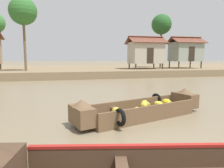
{
  "coord_description": "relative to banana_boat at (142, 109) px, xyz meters",
  "views": [
    {
      "loc": [
        -1.48,
        -2.65,
        2.01
      ],
      "look_at": [
        0.77,
        6.69,
        0.81
      ],
      "focal_mm": 32.81,
      "sensor_mm": 36.0,
      "label": 1
    }
  ],
  "objects": [
    {
      "name": "ground_plane",
      "position": [
        -1.13,
        6.25,
        -0.3
      ],
      "size": [
        300.0,
        300.0,
        0.0
      ],
      "primitive_type": "plane",
      "color": "#7A6B51"
    },
    {
      "name": "palm_tree_mid",
      "position": [
        -6.25,
        15.9,
        6.28
      ],
      "size": [
        2.68,
        2.68,
        7.22
      ],
      "color": "brown",
      "rests_on": "riverbank_strip"
    },
    {
      "name": "palm_tree_far",
      "position": [
        10.95,
        20.42,
        6.37
      ],
      "size": [
        2.77,
        2.77,
        7.35
      ],
      "color": "brown",
      "rests_on": "riverbank_strip"
    },
    {
      "name": "riverbank_strip",
      "position": [
        -1.13,
        22.94,
        0.08
      ],
      "size": [
        160.0,
        20.0,
        0.74
      ],
      "primitive_type": "cube",
      "color": "#7F6B4C",
      "rests_on": "ground"
    },
    {
      "name": "stilt_house_mid_right",
      "position": [
        12.9,
        17.36,
        2.63
      ],
      "size": [
        4.26,
        3.18,
        4.03
      ],
      "color": "#4C3826",
      "rests_on": "riverbank_strip"
    },
    {
      "name": "stilt_house_mid_left",
      "position": [
        7.28,
        17.12,
        2.46
      ],
      "size": [
        4.47,
        3.28,
        3.94
      ],
      "color": "#4C3826",
      "rests_on": "riverbank_strip"
    },
    {
      "name": "banana_boat",
      "position": [
        0.0,
        0.0,
        0.0
      ],
      "size": [
        4.91,
        2.57,
        0.85
      ],
      "color": "brown",
      "rests_on": "ground"
    }
  ]
}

